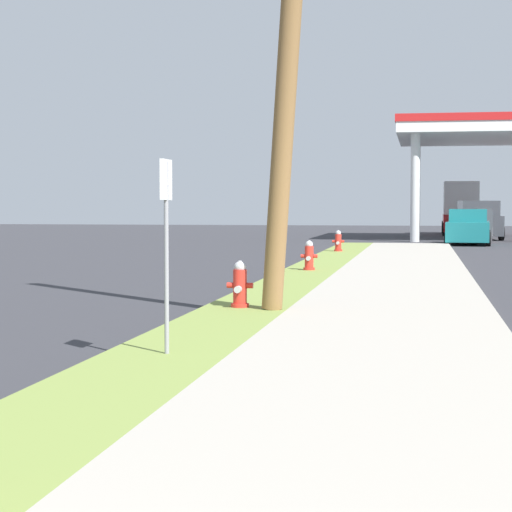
{
  "coord_description": "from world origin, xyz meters",
  "views": [
    {
      "loc": [
        3.46,
        -0.55,
        1.74
      ],
      "look_at": [
        0.78,
        14.46,
        0.91
      ],
      "focal_mm": 65.41,
      "sensor_mm": 36.0,
      "label": 1
    }
  ],
  "objects": [
    {
      "name": "car_teal_by_near_pump",
      "position": [
        5.48,
        41.75,
        0.72
      ],
      "size": [
        2.2,
        4.61,
        1.57
      ],
      "color": "#197075",
      "rests_on": "ground"
    },
    {
      "name": "utility_pole_midground",
      "position": [
        1.52,
        13.33,
        4.71
      ],
      "size": [
        1.43,
        1.57,
        9.01
      ],
      "color": "olive",
      "rests_on": "grass_verge"
    },
    {
      "name": "street_sign_post",
      "position": [
        0.72,
        9.24,
        1.63
      ],
      "size": [
        0.05,
        0.36,
        2.12
      ],
      "color": "gray",
      "rests_on": "grass_verge"
    },
    {
      "name": "fire_hydrant_second",
      "position": [
        0.61,
        13.94,
        0.45
      ],
      "size": [
        0.42,
        0.38,
        0.74
      ],
      "color": "red",
      "rests_on": "grass_verge"
    },
    {
      "name": "truck_silver_on_apron",
      "position": [
        6.2,
        48.88,
        0.91
      ],
      "size": [
        2.59,
        5.56,
        1.97
      ],
      "color": "#BCBCC1",
      "rests_on": "ground"
    },
    {
      "name": "truck_red_at_forecourt",
      "position": [
        5.71,
        56.2,
        1.49
      ],
      "size": [
        2.2,
        6.43,
        3.11
      ],
      "color": "red",
      "rests_on": "ground"
    },
    {
      "name": "fire_hydrant_third",
      "position": [
        0.68,
        22.62,
        0.45
      ],
      "size": [
        0.42,
        0.37,
        0.74
      ],
      "color": "red",
      "rests_on": "grass_verge"
    },
    {
      "name": "fire_hydrant_fourth",
      "position": [
        0.56,
        32.3,
        0.45
      ],
      "size": [
        0.42,
        0.38,
        0.74
      ],
      "color": "red",
      "rests_on": "grass_verge"
    }
  ]
}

